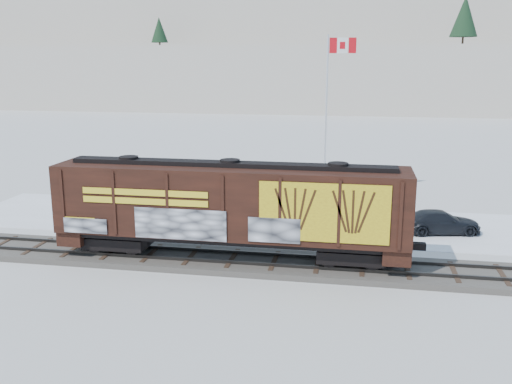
% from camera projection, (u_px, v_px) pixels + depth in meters
% --- Properties ---
extents(ground, '(500.00, 500.00, 0.00)m').
position_uv_depth(ground, '(274.00, 267.00, 26.49)').
color(ground, white).
rests_on(ground, ground).
extents(rail_track, '(50.00, 3.40, 0.43)m').
position_uv_depth(rail_track, '(274.00, 264.00, 26.45)').
color(rail_track, '#59544C').
rests_on(rail_track, ground).
extents(parking_strip, '(40.00, 8.00, 0.03)m').
position_uv_depth(parking_strip, '(293.00, 222.00, 33.67)').
color(parking_strip, white).
rests_on(parking_strip, ground).
extents(hillside, '(360.00, 110.00, 93.00)m').
position_uv_depth(hillside, '(349.00, 42.00, 157.27)').
color(hillside, white).
rests_on(hillside, ground).
extents(hopper_railcar, '(16.17, 3.06, 4.45)m').
position_uv_depth(hopper_railcar, '(230.00, 204.00, 26.18)').
color(hopper_railcar, black).
rests_on(hopper_railcar, rail_track).
extents(flagpole, '(2.30, 0.90, 11.01)m').
position_uv_depth(flagpole, '(327.00, 140.00, 38.92)').
color(flagpole, silver).
rests_on(flagpole, ground).
extents(car_silver, '(5.01, 3.52, 1.58)m').
position_uv_depth(car_silver, '(187.00, 201.00, 35.49)').
color(car_silver, '#BBBDC3').
rests_on(car_silver, parking_strip).
extents(car_white, '(4.75, 2.89, 1.48)m').
position_uv_depth(car_white, '(215.00, 206.00, 34.33)').
color(car_white, silver).
rests_on(car_white, parking_strip).
extents(car_dark, '(4.59, 2.56, 1.26)m').
position_uv_depth(car_dark, '(440.00, 222.00, 31.43)').
color(car_dark, black).
rests_on(car_dark, parking_strip).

